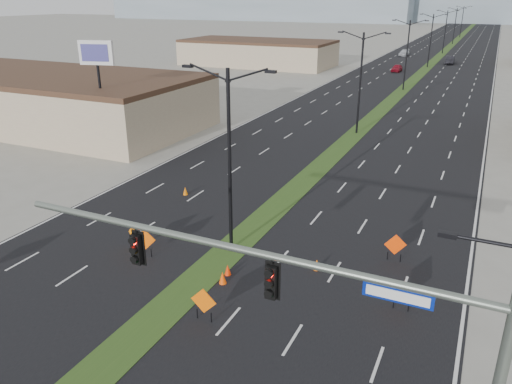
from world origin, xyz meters
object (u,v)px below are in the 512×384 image
at_px(car_far, 404,53).
at_px(cone_3, 185,191).
at_px(streetlight_3, 431,39).
at_px(pole_sign_west, 97,61).
at_px(streetlight_1, 360,80).
at_px(construction_sign_2, 145,240).
at_px(streetlight_0, 229,157).
at_px(construction_sign_5, 395,246).
at_px(car_mid, 450,60).
at_px(car_left, 397,68).
at_px(construction_sign_1, 134,235).
at_px(construction_sign_3, 204,302).
at_px(streetlight_6, 462,21).
at_px(construction_sign_4, 402,293).
at_px(cone_2, 317,265).
at_px(streetlight_2, 407,53).
at_px(cone_0, 223,278).
at_px(streetlight_5, 455,25).
at_px(streetlight_4, 445,30).
at_px(cone_1, 228,270).
at_px(signal_mast, 330,309).

relative_size(car_far, cone_3, 7.79).
relative_size(streetlight_3, pole_sign_west, 1.04).
height_order(streetlight_1, cone_3, streetlight_1).
distance_m(streetlight_1, construction_sign_2, 31.24).
relative_size(streetlight_0, construction_sign_5, 6.38).
bearing_deg(construction_sign_2, car_mid, 70.97).
bearing_deg(car_left, construction_sign_1, -88.67).
relative_size(car_far, construction_sign_3, 2.89).
xyz_separation_m(streetlight_6, construction_sign_4, (9.67, -169.94, -4.54)).
distance_m(streetlight_6, construction_sign_1, 170.41).
xyz_separation_m(streetlight_0, construction_sign_5, (8.54, 2.49, -4.50)).
bearing_deg(streetlight_1, construction_sign_4, -72.10).
bearing_deg(cone_2, streetlight_2, 95.17).
xyz_separation_m(construction_sign_3, cone_0, (-0.71, 3.00, -0.63)).
bearing_deg(streetlight_5, streetlight_4, -90.00).
bearing_deg(cone_2, cone_0, -139.63).
bearing_deg(car_far, streetlight_0, -84.02).
bearing_deg(car_far, streetlight_3, -65.80).
height_order(streetlight_6, cone_0, streetlight_6).
distance_m(streetlight_1, cone_1, 31.00).
bearing_deg(streetlight_1, construction_sign_3, -86.67).
relative_size(construction_sign_2, construction_sign_5, 1.04).
height_order(car_mid, pole_sign_west, pole_sign_west).
distance_m(streetlight_4, car_left, 37.26).
height_order(streetlight_0, streetlight_3, same).
distance_m(cone_0, cone_2, 4.98).
height_order(construction_sign_2, cone_2, construction_sign_2).
bearing_deg(cone_2, cone_1, -148.79).
bearing_deg(streetlight_0, streetlight_4, 90.00).
distance_m(streetlight_0, streetlight_5, 140.00).
height_order(streetlight_5, construction_sign_3, streetlight_5).
distance_m(streetlight_2, streetlight_6, 112.00).
bearing_deg(streetlight_4, construction_sign_4, -85.15).
distance_m(streetlight_4, cone_2, 112.39).
distance_m(construction_sign_1, cone_3, 8.39).
distance_m(car_left, construction_sign_5, 73.98).
bearing_deg(signal_mast, car_far, 98.20).
bearing_deg(streetlight_0, construction_sign_4, -11.32).
bearing_deg(streetlight_4, streetlight_2, -90.00).
distance_m(streetlight_0, streetlight_1, 28.00).
xyz_separation_m(streetlight_1, streetlight_2, (0.00, 28.00, 0.00)).
xyz_separation_m(construction_sign_1, cone_2, (9.98, 2.12, -0.57)).
height_order(signal_mast, cone_2, signal_mast).
bearing_deg(streetlight_1, cone_0, -87.65).
distance_m(signal_mast, construction_sign_1, 16.00).
distance_m(signal_mast, cone_2, 11.36).
relative_size(signal_mast, cone_3, 27.11).
bearing_deg(construction_sign_4, construction_sign_1, -161.12).
relative_size(streetlight_4, cone_0, 15.33).
bearing_deg(signal_mast, construction_sign_3, 151.09).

